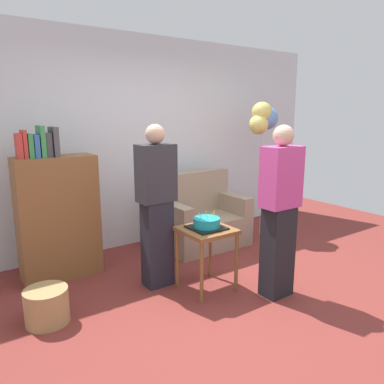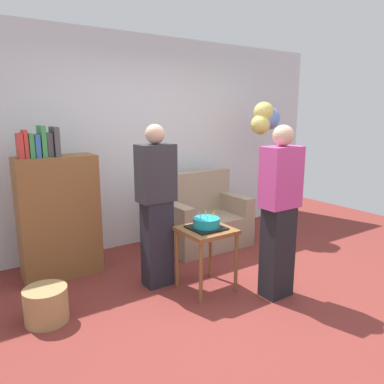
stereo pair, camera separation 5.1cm
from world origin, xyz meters
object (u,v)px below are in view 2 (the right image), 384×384
at_px(birthday_cake, 206,224).
at_px(balloon_bunch, 265,118).
at_px(couch, 203,220).
at_px(side_table, 206,238).
at_px(handbag, 272,245).
at_px(bookshelf, 58,214).
at_px(person_holding_cake, 279,212).
at_px(wicker_basket, 46,305).
at_px(person_blowing_candles, 156,206).

distance_m(birthday_cake, balloon_bunch, 2.19).
bearing_deg(couch, side_table, -124.08).
height_order(birthday_cake, handbag, birthday_cake).
bearing_deg(couch, bookshelf, 177.68).
xyz_separation_m(person_holding_cake, handbag, (0.78, 0.80, -0.73)).
bearing_deg(wicker_basket, balloon_bunch, 12.64).
height_order(person_holding_cake, balloon_bunch, balloon_bunch).
distance_m(couch, balloon_bunch, 1.65).
xyz_separation_m(person_blowing_candles, handbag, (1.61, -0.04, -0.73)).
bearing_deg(handbag, bookshelf, 161.21).
height_order(bookshelf, person_holding_cake, person_holding_cake).
relative_size(bookshelf, birthday_cake, 5.03).
xyz_separation_m(side_table, balloon_bunch, (1.70, 0.98, 1.13)).
xyz_separation_m(couch, person_holding_cake, (-0.23, -1.54, 0.49)).
bearing_deg(birthday_cake, side_table, -168.56).
height_order(couch, wicker_basket, couch).
relative_size(bookshelf, side_table, 2.55).
height_order(couch, person_blowing_candles, person_blowing_candles).
height_order(couch, person_holding_cake, person_holding_cake).
height_order(couch, handbag, couch).
height_order(side_table, birthday_cake, birthday_cake).
bearing_deg(bookshelf, side_table, -45.56).
bearing_deg(bookshelf, person_blowing_candles, -45.49).
bearing_deg(person_holding_cake, wicker_basket, -12.04).
bearing_deg(person_blowing_candles, birthday_cake, -59.29).
relative_size(bookshelf, balloon_bunch, 0.86).
distance_m(couch, handbag, 0.95).
height_order(bookshelf, wicker_basket, bookshelf).
xyz_separation_m(couch, person_blowing_candles, (-1.06, -0.70, 0.49)).
xyz_separation_m(bookshelf, birthday_cake, (1.11, -1.13, -0.00)).
distance_m(couch, wicker_basket, 2.33).
height_order(handbag, balloon_bunch, balloon_bunch).
bearing_deg(side_table, balloon_bunch, 29.89).
distance_m(side_table, balloon_bunch, 2.26).
bearing_deg(wicker_basket, couch, 19.92).
distance_m(person_holding_cake, balloon_bunch, 2.07).
bearing_deg(person_holding_cake, side_table, -35.92).
relative_size(side_table, handbag, 2.26).
relative_size(side_table, birthday_cake, 1.98).
xyz_separation_m(couch, side_table, (-0.71, -1.06, 0.19)).
bearing_deg(person_blowing_candles, side_table, -59.29).
distance_m(handbag, balloon_bunch, 1.74).
relative_size(birthday_cake, person_holding_cake, 0.20).
height_order(couch, bookshelf, bookshelf).
xyz_separation_m(couch, birthday_cake, (-0.71, -1.06, 0.34)).
height_order(wicker_basket, handbag, wicker_basket).
xyz_separation_m(bookshelf, handbag, (2.37, -0.81, -0.58)).
relative_size(side_table, person_holding_cake, 0.39).
bearing_deg(side_table, wicker_basket, 169.74).
bearing_deg(bookshelf, handbag, -18.79).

